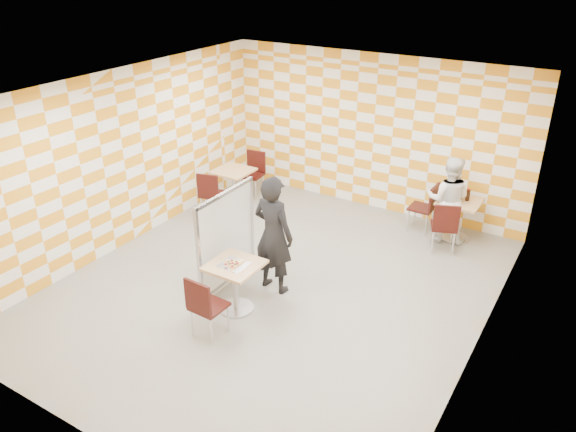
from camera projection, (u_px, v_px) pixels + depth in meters
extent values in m
plane|color=gray|center=(276.00, 286.00, 8.64)|extent=(7.00, 7.00, 0.00)
plane|color=white|center=(274.00, 93.00, 7.33)|extent=(7.00, 7.00, 0.00)
plane|color=white|center=(374.00, 134.00, 10.67)|extent=(6.00, 0.00, 6.00)
plane|color=white|center=(124.00, 160.00, 9.39)|extent=(0.00, 7.00, 7.00)
plane|color=white|center=(490.00, 252.00, 6.58)|extent=(0.00, 7.00, 7.00)
cube|color=tan|center=(234.00, 265.00, 7.80)|extent=(0.70, 0.70, 0.04)
cylinder|color=#A5A5AA|center=(236.00, 287.00, 7.95)|extent=(0.08, 0.08, 0.70)
cylinder|color=#A5A5AA|center=(237.00, 308.00, 8.11)|extent=(0.50, 0.50, 0.03)
cube|color=tan|center=(460.00, 201.00, 9.73)|extent=(0.70, 0.70, 0.04)
cylinder|color=#A5A5AA|center=(457.00, 220.00, 9.88)|extent=(0.08, 0.08, 0.70)
cylinder|color=#A5A5AA|center=(454.00, 238.00, 10.04)|extent=(0.50, 0.50, 0.03)
cube|color=tan|center=(233.00, 171.00, 11.02)|extent=(0.70, 0.70, 0.04)
cylinder|color=#A5A5AA|center=(234.00, 188.00, 11.18)|extent=(0.08, 0.08, 0.70)
cylinder|color=#A5A5AA|center=(235.00, 204.00, 11.33)|extent=(0.50, 0.50, 0.03)
cube|color=black|center=(209.00, 306.00, 7.40)|extent=(0.44, 0.44, 0.04)
cube|color=black|center=(198.00, 298.00, 7.14)|extent=(0.42, 0.06, 0.45)
cylinder|color=silver|center=(228.00, 319.00, 7.54)|extent=(0.03, 0.03, 0.43)
cylinder|color=silver|center=(209.00, 310.00, 7.71)|extent=(0.03, 0.03, 0.43)
cylinder|color=silver|center=(212.00, 332.00, 7.29)|extent=(0.03, 0.03, 0.43)
cylinder|color=silver|center=(192.00, 323.00, 7.46)|extent=(0.03, 0.03, 0.43)
cube|color=black|center=(444.00, 226.00, 9.48)|extent=(0.54, 0.54, 0.04)
cube|color=black|center=(446.00, 218.00, 9.20)|extent=(0.41, 0.19, 0.45)
cylinder|color=silver|center=(451.00, 235.00, 9.71)|extent=(0.03, 0.03, 0.43)
cylinder|color=silver|center=(431.00, 233.00, 9.76)|extent=(0.03, 0.03, 0.43)
cylinder|color=silver|center=(453.00, 244.00, 9.41)|extent=(0.03, 0.03, 0.43)
cylinder|color=silver|center=(432.00, 242.00, 9.46)|extent=(0.03, 0.03, 0.43)
cube|color=black|center=(422.00, 208.00, 10.15)|extent=(0.42, 0.42, 0.04)
cube|color=black|center=(434.00, 198.00, 9.94)|extent=(0.04, 0.42, 0.45)
cylinder|color=silver|center=(415.00, 214.00, 10.46)|extent=(0.03, 0.03, 0.43)
cylinder|color=silver|center=(408.00, 221.00, 10.20)|extent=(0.03, 0.03, 0.43)
cylinder|color=silver|center=(432.00, 218.00, 10.30)|extent=(0.03, 0.03, 0.43)
cylinder|color=silver|center=(426.00, 225.00, 10.04)|extent=(0.03, 0.03, 0.43)
cube|color=black|center=(213.00, 194.00, 10.71)|extent=(0.52, 0.52, 0.04)
cube|color=black|center=(208.00, 186.00, 10.42)|extent=(0.42, 0.15, 0.45)
cylinder|color=silver|center=(225.00, 203.00, 10.91)|extent=(0.03, 0.03, 0.43)
cylinder|color=silver|center=(209.00, 201.00, 11.00)|extent=(0.03, 0.03, 0.43)
cylinder|color=silver|center=(218.00, 210.00, 10.62)|extent=(0.03, 0.03, 0.43)
cylinder|color=silver|center=(202.00, 208.00, 10.70)|extent=(0.03, 0.03, 0.43)
cube|color=black|center=(252.00, 175.00, 11.56)|extent=(0.46, 0.46, 0.04)
cube|color=black|center=(256.00, 161.00, 11.61)|extent=(0.42, 0.08, 0.45)
cylinder|color=silver|center=(241.00, 187.00, 11.59)|extent=(0.03, 0.03, 0.43)
cylinder|color=silver|center=(256.00, 190.00, 11.46)|extent=(0.03, 0.03, 0.43)
cylinder|color=silver|center=(249.00, 182.00, 11.87)|extent=(0.03, 0.03, 0.43)
cylinder|color=silver|center=(263.00, 184.00, 11.74)|extent=(0.03, 0.03, 0.43)
cube|color=white|center=(227.00, 238.00, 8.38)|extent=(0.02, 1.30, 1.40)
cube|color=#B2B2B7|center=(224.00, 194.00, 8.06)|extent=(0.05, 1.30, 0.05)
cube|color=#B2B2B7|center=(229.00, 279.00, 8.70)|extent=(0.05, 1.30, 0.05)
cube|color=#B2B2B7|center=(199.00, 256.00, 7.88)|extent=(0.05, 0.05, 1.50)
cylinder|color=#B2B2B7|center=(202.00, 302.00, 8.22)|extent=(0.08, 0.08, 0.05)
cube|color=#B2B2B7|center=(252.00, 221.00, 8.88)|extent=(0.05, 0.05, 1.50)
cylinder|color=#B2B2B7|center=(253.00, 263.00, 9.22)|extent=(0.08, 0.08, 0.05)
imported|color=black|center=(273.00, 235.00, 8.22)|extent=(0.71, 0.50, 1.83)
imported|color=white|center=(448.00, 199.00, 9.68)|extent=(0.87, 0.74, 1.56)
cube|color=silver|center=(234.00, 265.00, 7.77)|extent=(0.38, 0.34, 0.01)
cone|color=tan|center=(234.00, 264.00, 7.76)|extent=(0.40, 0.40, 0.02)
cone|color=#F2D88C|center=(234.00, 262.00, 7.77)|extent=(0.33, 0.33, 0.01)
cylinder|color=maroon|center=(226.00, 264.00, 7.71)|extent=(0.04, 0.04, 0.01)
cylinder|color=maroon|center=(232.00, 266.00, 7.66)|extent=(0.04, 0.04, 0.01)
cylinder|color=maroon|center=(233.00, 263.00, 7.74)|extent=(0.04, 0.04, 0.01)
cylinder|color=maroon|center=(232.00, 260.00, 7.80)|extent=(0.04, 0.04, 0.01)
cylinder|color=maroon|center=(237.00, 263.00, 7.73)|extent=(0.04, 0.04, 0.01)
torus|color=black|center=(235.00, 264.00, 7.71)|extent=(0.03, 0.03, 0.01)
torus|color=black|center=(230.00, 264.00, 7.72)|extent=(0.03, 0.03, 0.01)
torus|color=black|center=(236.00, 261.00, 7.77)|extent=(0.03, 0.03, 0.01)
torus|color=black|center=(228.00, 262.00, 7.77)|extent=(0.03, 0.03, 0.01)
cylinder|color=white|center=(456.00, 192.00, 9.84)|extent=(0.06, 0.06, 0.16)
cylinder|color=red|center=(457.00, 187.00, 9.80)|extent=(0.04, 0.04, 0.04)
cylinder|color=black|center=(468.00, 195.00, 9.67)|extent=(0.07, 0.07, 0.20)
cylinder|color=red|center=(469.00, 189.00, 9.62)|extent=(0.03, 0.03, 0.03)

